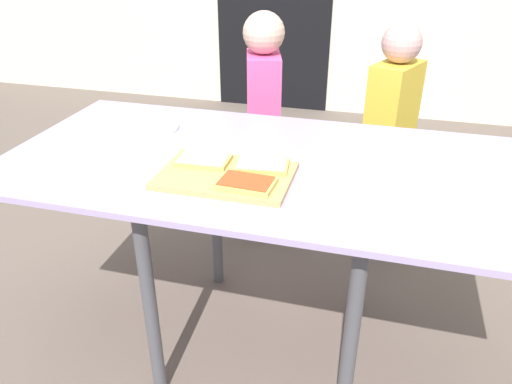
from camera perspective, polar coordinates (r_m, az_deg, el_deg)
ground_plane at (r=1.86m, az=1.47°, el=-17.02°), size 16.00×16.00×0.00m
dining_table at (r=1.47m, az=1.78°, el=0.92°), size 1.59×0.77×0.72m
cutting_board at (r=1.34m, az=-3.51°, el=1.91°), size 0.36×0.24×0.02m
pizza_slice_far_right at (r=1.36m, az=0.67°, el=3.16°), size 0.16×0.11×0.02m
pizza_slice_far_left at (r=1.40m, az=-6.12°, el=3.72°), size 0.15×0.10×0.02m
pizza_slice_near_right at (r=1.26m, az=-1.17°, el=1.05°), size 0.15×0.11×0.02m
plate_white_left at (r=1.72m, az=-12.68°, el=7.30°), size 0.22×0.22×0.01m
child_left at (r=2.19m, az=0.84°, el=8.94°), size 0.20×0.27×1.03m
child_right at (r=2.17m, az=15.29°, el=7.03°), size 0.22×0.28×1.01m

